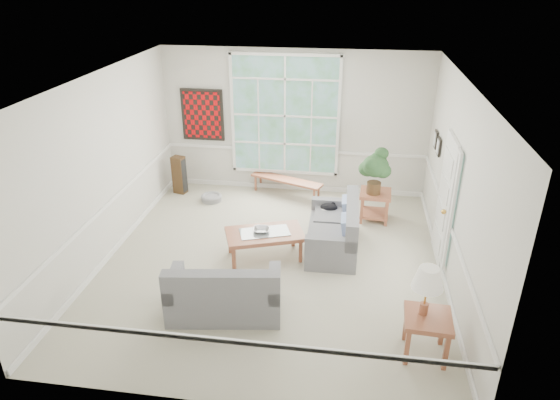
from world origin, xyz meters
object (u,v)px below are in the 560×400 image
at_px(loveseat_front, 224,286).
at_px(side_table, 426,335).
at_px(coffee_table, 265,245).
at_px(end_table, 375,206).
at_px(loveseat_right, 333,226).

xyz_separation_m(loveseat_front, side_table, (2.69, -0.47, -0.13)).
height_order(coffee_table, end_table, end_table).
distance_m(loveseat_right, side_table, 2.76).
distance_m(loveseat_right, end_table, 1.42).
bearing_deg(loveseat_right, side_table, -62.93).
bearing_deg(end_table, loveseat_right, -121.83).
bearing_deg(loveseat_front, side_table, -17.84).
bearing_deg(coffee_table, loveseat_front, -121.39).
height_order(loveseat_front, end_table, loveseat_front).
xyz_separation_m(loveseat_front, coffee_table, (0.31, 1.51, -0.19)).
bearing_deg(end_table, coffee_table, -138.07).
distance_m(coffee_table, end_table, 2.48).
distance_m(loveseat_front, end_table, 3.84).
relative_size(loveseat_front, end_table, 2.71).
relative_size(coffee_table, side_table, 2.17).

